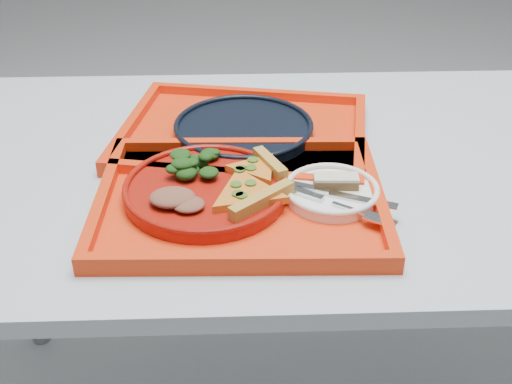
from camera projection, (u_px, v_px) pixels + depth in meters
table at (325, 193)px, 1.19m from camera, size 1.60×0.80×0.75m
tray_main at (240, 202)px, 1.02m from camera, size 0.46×0.36×0.01m
tray_far at (244, 136)px, 1.21m from camera, size 0.51×0.43×0.01m
dinner_plate at (206, 191)px, 1.02m from camera, size 0.26×0.26×0.02m
side_plate at (331, 193)px, 1.02m from camera, size 0.15×0.15×0.01m
navy_plate at (244, 130)px, 1.20m from camera, size 0.26×0.26×0.02m
pizza_slice_a at (247, 191)px, 0.99m from camera, size 0.18×0.18×0.02m
pizza_slice_b at (256, 167)px, 1.05m from camera, size 0.13×0.12×0.02m
salad_heap at (196, 158)px, 1.05m from camera, size 0.08×0.07×0.04m
meat_portion at (172, 197)px, 0.97m from camera, size 0.07×0.06×0.02m
dessert_bar at (336, 181)px, 1.02m from camera, size 0.07×0.03×0.02m
knife at (339, 194)px, 1.00m from camera, size 0.18×0.09×0.01m
fork at (331, 202)px, 0.98m from camera, size 0.16×0.12×0.01m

